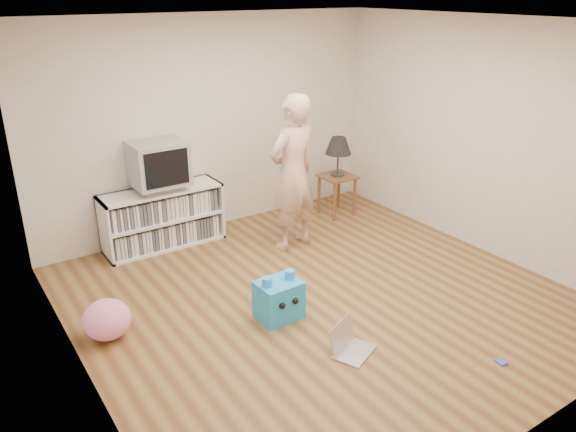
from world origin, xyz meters
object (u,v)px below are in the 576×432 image
(dvd_deck, at_px, (160,187))
(table_lamp, at_px, (338,147))
(plush_blue, at_px, (279,299))
(plush_pink, at_px, (107,320))
(crt_tv, at_px, (158,163))
(side_table, at_px, (337,185))
(media_unit, at_px, (162,217))
(person, at_px, (293,173))
(laptop, at_px, (348,344))

(dvd_deck, height_order, table_lamp, table_lamp)
(plush_blue, distance_m, plush_pink, 1.53)
(crt_tv, bearing_deg, plush_blue, -82.70)
(side_table, distance_m, plush_pink, 3.65)
(media_unit, relative_size, dvd_deck, 3.11)
(person, height_order, laptop, person)
(media_unit, distance_m, plush_pink, 1.92)
(media_unit, bearing_deg, plush_pink, -126.90)
(side_table, relative_size, person, 0.30)
(side_table, height_order, plush_pink, side_table)
(side_table, bearing_deg, crt_tv, 170.97)
(laptop, bearing_deg, plush_pink, 116.68)
(dvd_deck, bearing_deg, crt_tv, -90.00)
(side_table, height_order, table_lamp, table_lamp)
(media_unit, distance_m, table_lamp, 2.41)
(side_table, bearing_deg, plush_pink, -161.65)
(plush_blue, bearing_deg, dvd_deck, 96.03)
(laptop, bearing_deg, crt_tv, 75.50)
(dvd_deck, distance_m, plush_blue, 2.17)
(table_lamp, relative_size, laptop, 1.15)
(person, relative_size, plush_blue, 3.98)
(crt_tv, height_order, plush_blue, crt_tv)
(dvd_deck, xyz_separation_m, person, (1.25, -0.86, 0.17))
(side_table, bearing_deg, dvd_deck, 170.89)
(dvd_deck, distance_m, plush_pink, 1.98)
(dvd_deck, bearing_deg, person, -34.59)
(dvd_deck, relative_size, laptop, 1.00)
(media_unit, height_order, plush_pink, media_unit)
(media_unit, distance_m, plush_blue, 2.12)
(dvd_deck, height_order, plush_blue, dvd_deck)
(dvd_deck, xyz_separation_m, crt_tv, (0.00, -0.00, 0.29))
(table_lamp, bearing_deg, plush_pink, -161.65)
(person, xyz_separation_m, plush_pink, (-2.40, -0.65, -0.73))
(person, distance_m, plush_blue, 1.72)
(side_table, distance_m, table_lamp, 0.53)
(crt_tv, xyz_separation_m, laptop, (0.47, -2.85, -0.95))
(table_lamp, xyz_separation_m, laptop, (-1.84, -2.48, -0.87))
(media_unit, xyz_separation_m, laptop, (0.47, -2.87, -0.28))
(laptop, bearing_deg, table_lamp, 29.61)
(dvd_deck, bearing_deg, plush_pink, -127.19)
(laptop, bearing_deg, plush_blue, 80.96)
(person, bearing_deg, side_table, -164.76)
(table_lamp, height_order, plush_blue, table_lamp)
(dvd_deck, bearing_deg, media_unit, 90.00)
(crt_tv, bearing_deg, dvd_deck, 90.00)
(table_lamp, xyz_separation_m, person, (-1.05, -0.49, -0.04))
(plush_pink, bearing_deg, table_lamp, 18.35)
(media_unit, relative_size, laptop, 3.13)
(person, bearing_deg, table_lamp, -164.76)
(media_unit, height_order, dvd_deck, dvd_deck)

